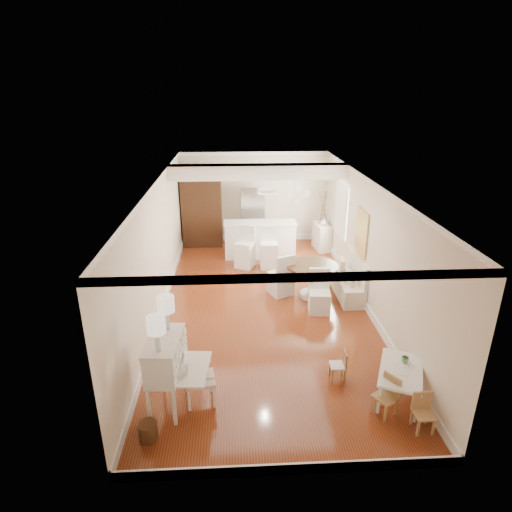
{
  "coord_description": "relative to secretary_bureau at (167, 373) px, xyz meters",
  "views": [
    {
      "loc": [
        -0.65,
        -8.49,
        4.59
      ],
      "look_at": [
        -0.17,
        0.3,
        1.11
      ],
      "focal_mm": 30.0,
      "sensor_mm": 36.0,
      "label": 1
    }
  ],
  "objects": [
    {
      "name": "slip_chair_near",
      "position": [
        2.88,
        2.82,
        -0.12
      ],
      "size": [
        0.49,
        0.51,
        0.94
      ],
      "primitive_type": "cube",
      "rotation": [
        0.0,
        0.0,
        -0.1
      ],
      "color": "white",
      "rests_on": "ground"
    },
    {
      "name": "kids_chair_c",
      "position": [
        3.69,
        -0.73,
        -0.3
      ],
      "size": [
        0.29,
        0.29,
        0.58
      ],
      "primitive_type": "cube",
      "rotation": [
        0.0,
        0.0,
        0.02
      ],
      "color": "tan",
      "rests_on": "ground"
    },
    {
      "name": "bar_stool_left",
      "position": [
        1.34,
        5.41,
        -0.02
      ],
      "size": [
        0.6,
        0.6,
        1.14
      ],
      "primitive_type": "cube",
      "rotation": [
        0.0,
        0.0,
        -0.43
      ],
      "color": "white",
      "rests_on": "ground"
    },
    {
      "name": "banquette",
      "position": [
        3.69,
        3.6,
        -0.1
      ],
      "size": [
        0.52,
        1.6,
        0.98
      ],
      "primitive_type": "cube",
      "color": "silver",
      "rests_on": "ground"
    },
    {
      "name": "breakfast_counter",
      "position": [
        1.8,
        6.2,
        -0.08
      ],
      "size": [
        2.05,
        0.65,
        1.03
      ],
      "primitive_type": "cube",
      "color": "white",
      "rests_on": "ground"
    },
    {
      "name": "dining_table",
      "position": [
        2.85,
        3.54,
        -0.19
      ],
      "size": [
        1.46,
        1.46,
        0.8
      ],
      "primitive_type": "cylinder",
      "rotation": [
        0.0,
        0.0,
        0.28
      ],
      "color": "#472D17",
      "rests_on": "ground"
    },
    {
      "name": "slip_chair_far",
      "position": [
        2.13,
        3.74,
        -0.08
      ],
      "size": [
        0.66,
        0.67,
        1.03
      ],
      "primitive_type": "cube",
      "rotation": [
        0.0,
        0.0,
        -2.71
      ],
      "color": "silver",
      "rests_on": "ground"
    },
    {
      "name": "wicker_basket",
      "position": [
        -0.2,
        -0.68,
        -0.46
      ],
      "size": [
        0.33,
        0.33,
        0.27
      ],
      "primitive_type": "cylinder",
      "rotation": [
        0.0,
        0.0,
        0.29
      ],
      "color": "#4F2E18",
      "rests_on": "ground"
    },
    {
      "name": "gustavian_armchair",
      "position": [
        0.49,
        0.06,
        -0.17
      ],
      "size": [
        0.55,
        0.55,
        0.84
      ],
      "primitive_type": "cube",
      "rotation": [
        0.0,
        0.0,
        1.72
      ],
      "color": "white",
      "rests_on": "ground"
    },
    {
      "name": "pencil_cup",
      "position": [
        3.72,
        0.16,
        -0.02
      ],
      "size": [
        0.12,
        0.12,
        0.09
      ],
      "primitive_type": "imported",
      "rotation": [
        0.0,
        0.0,
        -0.03
      ],
      "color": "#63AA6E",
      "rests_on": "kids_table"
    },
    {
      "name": "fridge",
      "position": [
        2.0,
        7.25,
        0.31
      ],
      "size": [
        0.75,
        0.65,
        1.8
      ],
      "primitive_type": "imported",
      "color": "silver",
      "rests_on": "ground"
    },
    {
      "name": "sideboard",
      "position": [
        3.7,
        6.68,
        -0.2
      ],
      "size": [
        0.46,
        0.86,
        0.78
      ],
      "primitive_type": "cube",
      "rotation": [
        0.0,
        0.0,
        0.12
      ],
      "color": "silver",
      "rests_on": "ground"
    },
    {
      "name": "pantry_cabinet",
      "position": [
        0.1,
        7.28,
        0.56
      ],
      "size": [
        1.2,
        0.6,
        2.3
      ],
      "primitive_type": "cube",
      "color": "#381E11",
      "rests_on": "ground"
    },
    {
      "name": "kids_table",
      "position": [
        3.6,
        -0.02,
        -0.33
      ],
      "size": [
        1.0,
        1.21,
        0.52
      ],
      "primitive_type": "cube",
      "rotation": [
        0.0,
        0.0,
        -0.41
      ],
      "color": "white",
      "rests_on": "ground"
    },
    {
      "name": "branch_vase",
      "position": [
        3.72,
        6.64,
        0.29
      ],
      "size": [
        0.21,
        0.21,
        0.2
      ],
      "primitive_type": "imported",
      "rotation": [
        0.0,
        0.0,
        -0.14
      ],
      "color": "white",
      "rests_on": "sideboard"
    },
    {
      "name": "kids_chair_b",
      "position": [
        2.75,
        0.5,
        -0.33
      ],
      "size": [
        0.26,
        0.26,
        0.53
      ],
      "primitive_type": "cube",
      "rotation": [
        0.0,
        0.0,
        -1.6
      ],
      "color": "#9B7046",
      "rests_on": "ground"
    },
    {
      "name": "bar_stool_right",
      "position": [
        1.99,
        5.35,
        -0.03
      ],
      "size": [
        0.45,
        0.45,
        1.13
      ],
      "primitive_type": "cube",
      "rotation": [
        0.0,
        0.0,
        0.0
      ],
      "color": "white",
      "rests_on": "ground"
    },
    {
      "name": "room",
      "position": [
        1.74,
        3.43,
        1.39
      ],
      "size": [
        9.0,
        9.04,
        2.82
      ],
      "color": "brown",
      "rests_on": "ground"
    },
    {
      "name": "kids_chair_a",
      "position": [
        3.25,
        -0.37,
        -0.27
      ],
      "size": [
        0.42,
        0.42,
        0.64
      ],
      "primitive_type": "cube",
      "rotation": [
        0.0,
        0.0,
        -0.99
      ],
      "color": "#AC834E",
      "rests_on": "ground"
    },
    {
      "name": "secretary_bureau",
      "position": [
        0.0,
        0.0,
        0.0
      ],
      "size": [
        1.0,
        1.01,
        1.18
      ],
      "primitive_type": "cube",
      "rotation": [
        0.0,
        0.0,
        -0.08
      ],
      "color": "white",
      "rests_on": "ground"
    }
  ]
}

